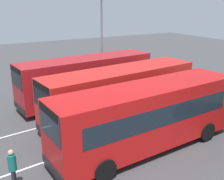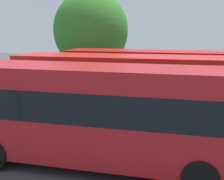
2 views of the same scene
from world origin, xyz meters
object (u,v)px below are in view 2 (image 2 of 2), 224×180
depot_tree (91,30)px  bus_center_left (128,90)px  bus_center_right (160,79)px  bus_far_left (100,113)px

depot_tree → bus_center_left: bearing=-56.3°
bus_center_right → depot_tree: (-5.84, 4.27, 2.48)m
bus_center_left → bus_center_right: size_ratio=1.01×
bus_center_right → depot_tree: size_ratio=1.42×
bus_far_left → bus_center_left: (-0.33, 4.09, 0.00)m
bus_far_left → bus_center_left: bearing=89.9°
bus_far_left → bus_center_left: same height
bus_far_left → depot_tree: 13.33m
bus_far_left → depot_tree: bearing=110.2°
bus_far_left → depot_tree: depot_tree is taller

